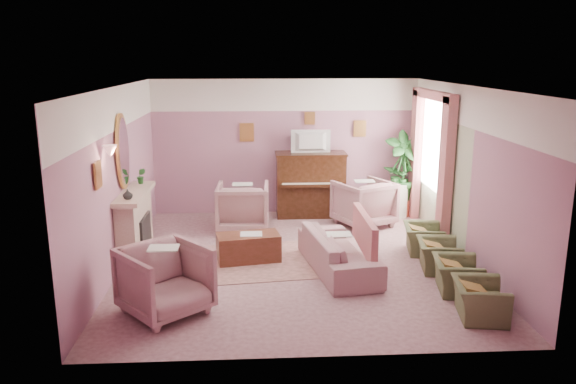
{
  "coord_description": "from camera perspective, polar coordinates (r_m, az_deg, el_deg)",
  "views": [
    {
      "loc": [
        -0.62,
        -8.59,
        3.25
      ],
      "look_at": [
        -0.1,
        0.4,
        1.06
      ],
      "focal_mm": 35.0,
      "sensor_mm": 36.0,
      "label": 1
    }
  ],
  "objects": [
    {
      "name": "olive_chair_c",
      "position": [
        9.04,
        15.05,
        -5.77
      ],
      "size": [
        0.51,
        0.73,
        0.63
      ],
      "primitive_type": "imported",
      "color": "#545E39",
      "rests_on": "floor"
    },
    {
      "name": "floral_armchair_front",
      "position": [
        7.42,
        -12.39,
        -8.43
      ],
      "size": [
        0.96,
        0.96,
        1.0
      ],
      "primitive_type": "imported",
      "color": "#A87E7F",
      "rests_on": "floor"
    },
    {
      "name": "coffee_table",
      "position": [
        9.17,
        -4.05,
        -5.65
      ],
      "size": [
        1.07,
        0.67,
        0.45
      ],
      "primitive_type": "cube",
      "rotation": [
        0.0,
        0.0,
        0.18
      ],
      "color": "#562B1C",
      "rests_on": "floor"
    },
    {
      "name": "mantel_shelf",
      "position": [
        9.25,
        -15.34,
        -0.15
      ],
      "size": [
        0.4,
        1.55,
        0.07
      ],
      "primitive_type": "cube",
      "color": "#BDA48F",
      "rests_on": "fireplace_surround"
    },
    {
      "name": "curtain_right",
      "position": [
        11.69,
        12.85,
        3.71
      ],
      "size": [
        0.16,
        0.34,
        2.6
      ],
      "primitive_type": "cube",
      "color": "#B26265",
      "rests_on": "floor"
    },
    {
      "name": "wall_front",
      "position": [
        5.92,
        2.86,
        -4.57
      ],
      "size": [
        5.5,
        0.02,
        2.8
      ],
      "primitive_type": "cube",
      "color": "gray",
      "rests_on": "floor"
    },
    {
      "name": "olive_chair_d",
      "position": [
        9.78,
        13.57,
        -4.2
      ],
      "size": [
        0.51,
        0.73,
        0.63
      ],
      "primitive_type": "imported",
      "color": "#545E39",
      "rests_on": "floor"
    },
    {
      "name": "print_back_mid",
      "position": [
        11.67,
        2.22,
        7.49
      ],
      "size": [
        0.22,
        0.03,
        0.26
      ],
      "primitive_type": "cube",
      "color": "#C18C43",
      "rests_on": "wall_back"
    },
    {
      "name": "palm_pot",
      "position": [
        11.94,
        11.4,
        -1.58
      ],
      "size": [
        0.34,
        0.34,
        0.34
      ],
      "primitive_type": "cylinder",
      "color": "#B0442F",
      "rests_on": "floor"
    },
    {
      "name": "sofa_throw",
      "position": [
        8.75,
        7.79,
        -4.11
      ],
      "size": [
        0.1,
        1.54,
        0.56
      ],
      "primitive_type": "cube",
      "color": "#B26265",
      "rests_on": "sofa"
    },
    {
      "name": "wall_right",
      "position": [
        9.41,
        17.74,
        1.66
      ],
      "size": [
        0.02,
        6.0,
        2.8
      ],
      "primitive_type": "cube",
      "color": "gray",
      "rests_on": "floor"
    },
    {
      "name": "floral_armchair_right",
      "position": [
        11.06,
        7.71,
        -0.87
      ],
      "size": [
        0.96,
        0.96,
        1.0
      ],
      "primitive_type": "imported",
      "color": "#A87E7F",
      "rests_on": "floor"
    },
    {
      "name": "stripe_panel",
      "position": [
        10.67,
        15.09,
        1.41
      ],
      "size": [
        0.01,
        3.0,
        2.15
      ],
      "primitive_type": "cube",
      "color": "#B4C09B",
      "rests_on": "wall_right"
    },
    {
      "name": "piano_top",
      "position": [
        11.49,
        2.32,
        3.92
      ],
      "size": [
        1.45,
        0.65,
        0.04
      ],
      "primitive_type": "cube",
      "color": "black",
      "rests_on": "piano"
    },
    {
      "name": "sconce_shade",
      "position": [
        8.09,
        -17.63,
        3.99
      ],
      "size": [
        0.2,
        0.2,
        0.16
      ],
      "primitive_type": "cone",
      "color": "pink",
      "rests_on": "wall_left"
    },
    {
      "name": "piano_keyshelf",
      "position": [
        11.26,
        2.47,
        0.66
      ],
      "size": [
        1.3,
        0.12,
        0.06
      ],
      "primitive_type": "cube",
      "color": "black",
      "rests_on": "piano"
    },
    {
      "name": "picture_rail_band",
      "position": [
        11.62,
        -0.26,
        9.83
      ],
      "size": [
        5.5,
        0.01,
        0.65
      ],
      "primitive_type": "cube",
      "color": "white",
      "rests_on": "wall_back"
    },
    {
      "name": "hearth",
      "position": [
        9.53,
        -13.91,
        -6.62
      ],
      "size": [
        0.55,
        1.5,
        0.02
      ],
      "primitive_type": "cube",
      "color": "#BDA48F",
      "rests_on": "floor"
    },
    {
      "name": "piano",
      "position": [
        11.62,
        2.29,
        0.71
      ],
      "size": [
        1.4,
        0.6,
        1.3
      ],
      "primitive_type": "cube",
      "color": "black",
      "rests_on": "floor"
    },
    {
      "name": "floral_armchair_left",
      "position": [
        10.72,
        -4.61,
        -1.24
      ],
      "size": [
        0.96,
        0.96,
        1.0
      ],
      "primitive_type": "imported",
      "color": "#A87E7F",
      "rests_on": "floor"
    },
    {
      "name": "ceiling",
      "position": [
        8.62,
        0.82,
        10.66
      ],
      "size": [
        5.5,
        6.0,
        0.01
      ],
      "primitive_type": "cube",
      "color": "silver",
      "rests_on": "wall_back"
    },
    {
      "name": "floor",
      "position": [
        9.2,
        0.76,
        -7.02
      ],
      "size": [
        5.5,
        6.0,
        0.01
      ],
      "primitive_type": "cube",
      "color": "gray",
      "rests_on": "ground"
    },
    {
      "name": "olive_chair_a",
      "position": [
        7.61,
        18.91,
        -9.8
      ],
      "size": [
        0.51,
        0.73,
        0.63
      ],
      "primitive_type": "imported",
      "color": "#545E39",
      "rests_on": "floor"
    },
    {
      "name": "area_rug",
      "position": [
        9.2,
        -2.99,
        -7.0
      ],
      "size": [
        2.68,
        2.07,
        0.01
      ],
      "primitive_type": "cube",
      "rotation": [
        0.0,
        0.0,
        0.11
      ],
      "color": "#9D6B64",
      "rests_on": "floor"
    },
    {
      "name": "piano_keys",
      "position": [
        11.26,
        2.47,
        0.86
      ],
      "size": [
        1.2,
        0.08,
        0.02
      ],
      "primitive_type": "cube",
      "color": "silver",
      "rests_on": "piano"
    },
    {
      "name": "wall_back",
      "position": [
        11.75,
        -0.26,
        4.6
      ],
      "size": [
        5.5,
        0.02,
        2.8
      ],
      "primitive_type": "cube",
      "color": "gray",
      "rests_on": "floor"
    },
    {
      "name": "window_blind",
      "position": [
        10.78,
        14.7,
        4.94
      ],
      "size": [
        0.03,
        1.4,
        1.8
      ],
      "primitive_type": "cube",
      "color": "silver",
      "rests_on": "wall_right"
    },
    {
      "name": "table_paper",
      "position": [
        9.09,
        -3.76,
        -4.28
      ],
      "size": [
        0.35,
        0.28,
        0.01
      ],
      "primitive_type": "cube",
      "color": "silver",
      "rests_on": "coffee_table"
    },
    {
      "name": "side_table",
      "position": [
        11.82,
        10.78,
        -0.79
      ],
      "size": [
        0.52,
        0.52,
        0.7
      ],
      "primitive_type": "cylinder",
      "color": "white",
      "rests_on": "floor"
    },
    {
      "name": "curtain_left",
      "position": [
        9.96,
        15.73,
        1.85
      ],
      "size": [
        0.16,
        0.34,
        2.6
      ],
      "primitive_type": "cube",
      "color": "#B26265",
      "rests_on": "floor"
    },
    {
      "name": "sofa",
      "position": [
        8.74,
        5.16,
        -5.37
      ],
      "size": [
        0.68,
        2.03,
        0.82
      ],
      "primitive_type": "imported",
      "color": "#A87E7F",
      "rests_on": "floor"
    },
    {
      "name": "print_left_wall",
      "position": [
        7.83,
        -18.74,
        1.66
      ],
      "size": [
        0.03,
        0.28,
        0.36
      ],
      "primitive_type": "cube",
      "color": "#C18C43",
      "rests_on": "wall_left"
    },
    {
      "name": "wall_left",
      "position": [
        9.04,
        -16.88,
        1.25
      ],
      "size": [
        0.02,
        6.0,
        2.8
      ],
      "primitive_type": "cube",
      "color": "gray",
      "rests_on": "floor"
    },
    {
      "name": "mirror_glass",
      "position": [
        9.14,
        -16.31,
        3.98
      ],
      "size": [
        0.01,
        0.6,
        1.06
      ],
      "primitive_type": "ellipsoid",
      "color": "white",
      "rests_on": "wall_left"
    },
    {
      "name": "mirror_frame",
      "position": [
        9.15,
        -16.46,
        3.97
      ],
      "size": [
        0.04,
        0.72,
        1.2
      ],
      "primitive_type": "ellipsoid",
      "color": "#C18C43",
      "rests_on": "wall_left"
    },
    {
      "name": "olive_chair_b",
      "position": [
        8.32,
        16.8,
        -7.62
      ],
      "size": [
        0.51,
        0.73,
        0.63
      ],
      "primitive_type": "imported",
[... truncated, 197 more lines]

